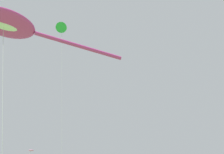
# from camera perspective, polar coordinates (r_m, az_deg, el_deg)

# --- Properties ---
(big_show_kite) EXTENTS (8.61, 6.92, 15.60)m
(big_show_kite) POSITION_cam_1_polar(r_m,az_deg,el_deg) (18.19, -21.21, 10.47)
(big_show_kite) COLOR #CC3899
(big_show_kite) RESTS_ON ground
(small_kite_delta_white) EXTENTS (4.66, 1.69, 23.18)m
(small_kite_delta_white) POSITION_cam_1_polar(r_m,az_deg,el_deg) (26.66, -10.75, 10.54)
(small_kite_delta_white) COLOR green
(small_kite_delta_white) RESTS_ON ground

